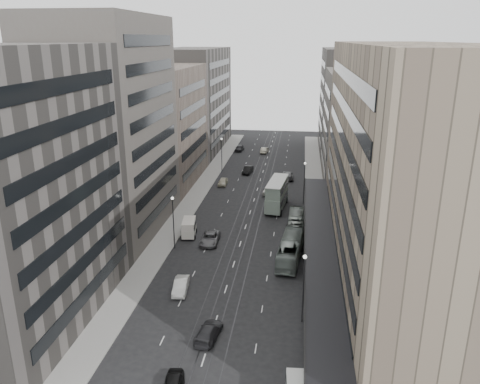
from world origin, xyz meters
The scene contains 27 objects.
ground centered at (0.00, 0.00, 0.00)m, with size 220.00×220.00×0.00m, color black.
sidewalk_right centered at (12.00, 37.50, 0.07)m, with size 4.00×125.00×0.15m, color gray.
sidewalk_left centered at (-12.00, 37.50, 0.07)m, with size 4.00×125.00×0.15m, color gray.
department_store centered at (21.45, 8.00, 14.95)m, with size 19.20×60.00×30.00m.
building_right_mid centered at (21.50, 52.00, 12.00)m, with size 15.00×28.00×24.00m, color #514B46.
building_right_far centered at (21.50, 82.00, 14.00)m, with size 15.00×32.00×28.00m, color #595550.
building_left_a centered at (-21.50, -8.00, 15.00)m, with size 15.00×28.00×30.00m, color #595550.
building_left_b centered at (-21.50, 19.00, 17.00)m, with size 15.00×26.00×34.00m, color #514B46.
building_left_c centered at (-21.50, 46.00, 12.50)m, with size 15.00×28.00×25.00m, color #6B5E53.
building_left_d centered at (-21.50, 79.00, 14.00)m, with size 15.00×38.00×28.00m, color #595550.
lamp_right_near centered at (9.70, -5.00, 5.20)m, with size 0.44×0.44×8.32m.
lamp_right_far centered at (9.70, 35.00, 5.20)m, with size 0.44×0.44×8.32m.
lamp_left_near centered at (-9.70, 12.00, 5.20)m, with size 0.44×0.44×8.32m.
lamp_left_far centered at (-9.70, 55.00, 5.20)m, with size 0.44×0.44×8.32m.
bus_near centered at (7.89, 10.54, 1.64)m, with size 2.76×11.81×3.29m, color slate.
bus_far centered at (8.50, 20.90, 1.49)m, with size 2.50×10.67×2.97m, color gray.
double_decker centered at (4.71, 31.70, 2.97)m, with size 4.01×10.32×5.51m.
panel_van centered at (-8.59, 16.87, 1.53)m, with size 2.66×4.65×2.78m.
sedan_1 centered at (-5.55, -0.27, 0.78)m, with size 1.66×4.76×1.57m, color white.
sedan_2 centered at (-4.72, 14.67, 0.79)m, with size 2.62×5.67×1.58m, color slate.
sedan_3 centered at (-0.20, -9.35, 0.75)m, with size 2.09×5.14×1.49m, color #27272A.
sedan_4 centered at (-7.78, 44.96, 0.76)m, with size 1.81×4.49×1.53m, color #BCB69C.
sedan_5 centered at (-3.47, 55.08, 0.82)m, with size 1.75×5.01×1.65m, color black.
sedan_6 centered at (3.04, 40.37, 0.82)m, with size 2.73×5.93×1.65m, color silver.
sedan_7 centered at (6.11, 51.57, 0.84)m, with size 2.35×5.77×1.68m, color #565658.
sedan_8 centered at (-8.50, 77.73, 0.84)m, with size 1.98×4.93×1.68m, color black.
sedan_9 centered at (-1.23, 76.38, 0.78)m, with size 1.66×4.76×1.57m, color beige.
Camera 1 is at (8.76, -51.19, 30.52)m, focal length 35.00 mm.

